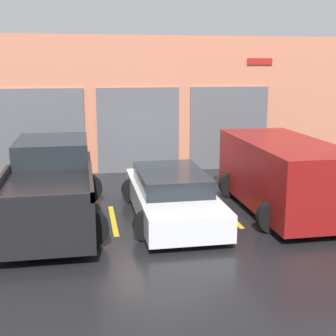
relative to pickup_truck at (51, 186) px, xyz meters
name	(u,v)px	position (x,y,z in m)	size (l,w,h in m)	color
ground_plane	(159,195)	(2.82, 1.75, -0.84)	(28.00, 28.00, 0.00)	black
shophouse_building	(143,106)	(2.81, 5.03, 1.39)	(14.53, 0.68, 4.53)	#D17A5B
pickup_truck	(51,186)	(0.00, 0.00, 0.00)	(2.46, 5.07, 1.76)	black
sedan_white	(172,195)	(2.82, -0.21, -0.30)	(2.18, 4.56, 1.12)	white
sedan_side	(283,174)	(5.63, -0.23, 0.12)	(2.41, 4.60, 1.77)	maroon
parking_stripe_left	(113,220)	(1.41, -0.24, -0.84)	(0.12, 2.20, 0.01)	gold
parking_stripe_centre	(228,213)	(4.22, -0.24, -0.84)	(0.12, 2.20, 0.01)	gold
parking_stripe_right	(333,207)	(7.04, -0.24, -0.84)	(0.12, 2.20, 0.01)	gold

